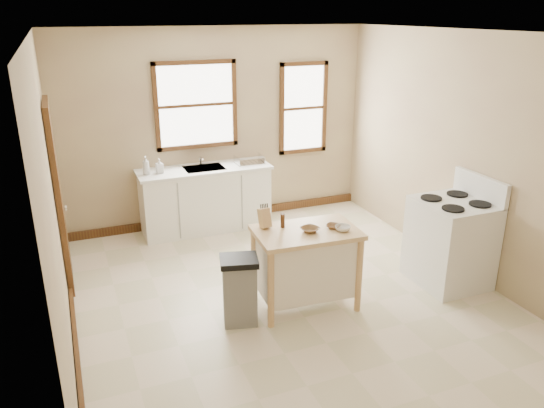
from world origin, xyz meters
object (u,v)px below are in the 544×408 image
Objects in this scene: knife_block at (265,219)px; bowl_c at (343,228)px; soap_bottle_a at (146,165)px; trash_bin at (240,290)px; pepper_grinder at (283,221)px; bowl_a at (310,229)px; kitchen_island at (306,268)px; soap_bottle_b at (160,166)px; gas_stove at (451,232)px; dish_rack at (249,160)px; bowl_b at (333,226)px.

knife_block reaches higher than bowl_c.
soap_bottle_a is 0.35× the size of trash_bin.
bowl_a is (0.22, -0.21, -0.05)m from pepper_grinder.
trash_bin is at bearing -171.92° from kitchen_island.
soap_bottle_b is 3.82m from gas_stove.
knife_block is 1.24× the size of bowl_c.
soap_bottle_a is 1.26× the size of knife_block.
gas_stove reaches higher than kitchen_island.
gas_stove reaches higher than bowl_a.
knife_block reaches higher than dish_rack.
soap_bottle_a is 1.68× the size of pepper_grinder.
soap_bottle_a is 0.20× the size of gas_stove.
bowl_a is at bearing -43.73° from knife_block.
knife_block is (-0.62, -2.20, -0.00)m from dish_rack.
kitchen_island is 1.48× the size of trash_bin.
bowl_c is at bearing -36.83° from knife_block.
soap_bottle_a is at bearing 120.97° from bowl_c.
kitchen_island is 6.59× the size of bowl_c.
gas_stove is (1.42, 0.00, -0.27)m from bowl_c.
bowl_c reaches higher than bowl_b.
bowl_a is 0.34m from bowl_c.
knife_block is at bearing 51.00° from trash_bin.
soap_bottle_a is at bearing 138.98° from gas_stove.
dish_rack reaches higher than bowl_a.
bowl_a is at bearing 15.43° from trash_bin.
bowl_a is at bearing -43.82° from pepper_grinder.
trash_bin is at bearing 175.38° from bowl_c.
bowl_b is at bearing -0.63° from bowl_a.
bowl_b is at bearing 118.73° from bowl_c.
knife_block is at bearing -50.81° from soap_bottle_a.
dish_rack reaches higher than trash_bin.
dish_rack is at bearing 65.07° from knife_block.
knife_block is 0.19m from pepper_grinder.
bowl_c is (0.32, -0.10, 0.00)m from bowl_a.
bowl_c is at bearing 9.66° from trash_bin.
bowl_b reaches higher than trash_bin.
gas_stove reaches higher than bowl_c.
dish_rack is at bearing 90.84° from bowl_b.
bowl_c is (0.34, -0.15, 0.46)m from kitchen_island.
soap_bottle_b reaches higher than bowl_a.
soap_bottle_b is at bearing 116.63° from kitchen_island.
bowl_c is at bearing -179.96° from gas_stove.
soap_bottle_b is 1.38× the size of bowl_b.
soap_bottle_a is 0.24× the size of kitchen_island.
soap_bottle_a is 0.18m from soap_bottle_b.
kitchen_island is 0.59m from bowl_c.
soap_bottle_b is 1.28m from dish_rack.
pepper_grinder is (0.84, -2.27, -0.07)m from soap_bottle_b.
kitchen_island is at bearing 156.60° from bowl_c.
gas_stove reaches higher than knife_block.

